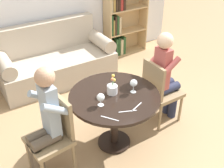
{
  "coord_description": "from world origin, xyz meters",
  "views": [
    {
      "loc": [
        -1.36,
        -2.15,
        2.49
      ],
      "look_at": [
        0.0,
        0.05,
        0.84
      ],
      "focal_mm": 45.0,
      "sensor_mm": 36.0,
      "label": 1
    }
  ],
  "objects_px": {
    "bookshelf_right": "(120,22)",
    "chair_left": "(54,133)",
    "wine_glass_right": "(134,83)",
    "flower_vase": "(113,88)",
    "chair_right": "(159,90)",
    "person_left": "(44,124)",
    "person_right": "(166,76)",
    "couch": "(56,62)",
    "wine_glass_left": "(101,98)"
  },
  "relations": [
    {
      "from": "bookshelf_right",
      "to": "person_left",
      "type": "height_order",
      "value": "bookshelf_right"
    },
    {
      "from": "couch",
      "to": "chair_left",
      "type": "height_order",
      "value": "couch"
    },
    {
      "from": "bookshelf_right",
      "to": "person_left",
      "type": "relative_size",
      "value": 1.05
    },
    {
      "from": "wine_glass_right",
      "to": "flower_vase",
      "type": "bearing_deg",
      "value": 153.94
    },
    {
      "from": "chair_right",
      "to": "person_left",
      "type": "height_order",
      "value": "person_left"
    },
    {
      "from": "chair_left",
      "to": "wine_glass_right",
      "type": "distance_m",
      "value": 1.0
    },
    {
      "from": "bookshelf_right",
      "to": "person_right",
      "type": "relative_size",
      "value": 1.05
    },
    {
      "from": "person_left",
      "to": "person_right",
      "type": "bearing_deg",
      "value": 86.01
    },
    {
      "from": "couch",
      "to": "person_left",
      "type": "relative_size",
      "value": 1.44
    },
    {
      "from": "wine_glass_left",
      "to": "chair_left",
      "type": "bearing_deg",
      "value": 169.0
    },
    {
      "from": "couch",
      "to": "flower_vase",
      "type": "xyz_separation_m",
      "value": [
        0.01,
        -1.76,
        0.47
      ]
    },
    {
      "from": "chair_left",
      "to": "person_left",
      "type": "relative_size",
      "value": 0.71
    },
    {
      "from": "bookshelf_right",
      "to": "wine_glass_right",
      "type": "height_order",
      "value": "bookshelf_right"
    },
    {
      "from": "person_right",
      "to": "flower_vase",
      "type": "distance_m",
      "value": 0.82
    },
    {
      "from": "person_right",
      "to": "flower_vase",
      "type": "relative_size",
      "value": 5.65
    },
    {
      "from": "chair_left",
      "to": "chair_right",
      "type": "xyz_separation_m",
      "value": [
        1.45,
        0.05,
        0.0
      ]
    },
    {
      "from": "chair_right",
      "to": "couch",
      "type": "bearing_deg",
      "value": 21.78
    },
    {
      "from": "couch",
      "to": "chair_right",
      "type": "xyz_separation_m",
      "value": [
        0.73,
        -1.73,
        0.18
      ]
    },
    {
      "from": "person_left",
      "to": "wine_glass_right",
      "type": "height_order",
      "value": "person_left"
    },
    {
      "from": "wine_glass_left",
      "to": "flower_vase",
      "type": "relative_size",
      "value": 0.63
    },
    {
      "from": "wine_glass_left",
      "to": "person_left",
      "type": "bearing_deg",
      "value": 172.19
    },
    {
      "from": "chair_left",
      "to": "person_left",
      "type": "bearing_deg",
      "value": -85.62
    },
    {
      "from": "person_left",
      "to": "wine_glass_right",
      "type": "relative_size",
      "value": 8.0
    },
    {
      "from": "wine_glass_left",
      "to": "flower_vase",
      "type": "xyz_separation_m",
      "value": [
        0.22,
        0.12,
        -0.03
      ]
    },
    {
      "from": "person_left",
      "to": "wine_glass_right",
      "type": "bearing_deg",
      "value": 80.12
    },
    {
      "from": "person_right",
      "to": "wine_glass_left",
      "type": "height_order",
      "value": "person_right"
    },
    {
      "from": "person_right",
      "to": "flower_vase",
      "type": "bearing_deg",
      "value": 91.18
    },
    {
      "from": "bookshelf_right",
      "to": "couch",
      "type": "bearing_deg",
      "value": -169.5
    },
    {
      "from": "couch",
      "to": "bookshelf_right",
      "type": "height_order",
      "value": "bookshelf_right"
    },
    {
      "from": "person_right",
      "to": "chair_left",
      "type": "bearing_deg",
      "value": 91.13
    },
    {
      "from": "flower_vase",
      "to": "wine_glass_right",
      "type": "bearing_deg",
      "value": -26.06
    },
    {
      "from": "couch",
      "to": "flower_vase",
      "type": "bearing_deg",
      "value": -89.82
    },
    {
      "from": "bookshelf_right",
      "to": "person_left",
      "type": "bearing_deg",
      "value": -137.31
    },
    {
      "from": "couch",
      "to": "person_right",
      "type": "xyz_separation_m",
      "value": [
        0.81,
        -1.73,
        0.36
      ]
    },
    {
      "from": "chair_right",
      "to": "person_right",
      "type": "xyz_separation_m",
      "value": [
        0.09,
        0.0,
        0.17
      ]
    },
    {
      "from": "wine_glass_right",
      "to": "chair_left",
      "type": "bearing_deg",
      "value": 175.35
    },
    {
      "from": "person_left",
      "to": "wine_glass_left",
      "type": "distance_m",
      "value": 0.62
    },
    {
      "from": "bookshelf_right",
      "to": "wine_glass_left",
      "type": "bearing_deg",
      "value": -127.41
    },
    {
      "from": "chair_right",
      "to": "wine_glass_right",
      "type": "relative_size",
      "value": 5.64
    },
    {
      "from": "couch",
      "to": "chair_right",
      "type": "height_order",
      "value": "couch"
    },
    {
      "from": "person_left",
      "to": "flower_vase",
      "type": "relative_size",
      "value": 5.69
    },
    {
      "from": "wine_glass_left",
      "to": "chair_right",
      "type": "bearing_deg",
      "value": 9.19
    },
    {
      "from": "chair_right",
      "to": "bookshelf_right",
      "type": "bearing_deg",
      "value": -20.3
    },
    {
      "from": "chair_left",
      "to": "wine_glass_left",
      "type": "xyz_separation_m",
      "value": [
        0.51,
        -0.1,
        0.32
      ]
    },
    {
      "from": "couch",
      "to": "wine_glass_left",
      "type": "distance_m",
      "value": 1.96
    },
    {
      "from": "couch",
      "to": "chair_left",
      "type": "relative_size",
      "value": 2.05
    },
    {
      "from": "person_right",
      "to": "flower_vase",
      "type": "height_order",
      "value": "person_right"
    },
    {
      "from": "bookshelf_right",
      "to": "chair_left",
      "type": "xyz_separation_m",
      "value": [
        -2.15,
        -2.05,
        -0.15
      ]
    },
    {
      "from": "chair_right",
      "to": "wine_glass_left",
      "type": "distance_m",
      "value": 1.01
    },
    {
      "from": "wine_glass_right",
      "to": "flower_vase",
      "type": "height_order",
      "value": "flower_vase"
    }
  ]
}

